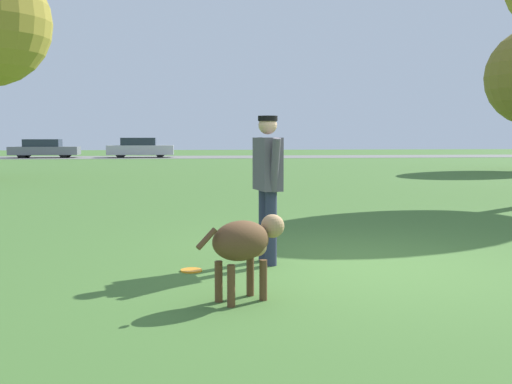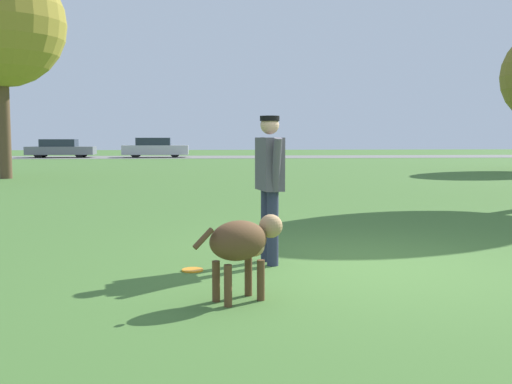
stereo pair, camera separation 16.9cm
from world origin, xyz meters
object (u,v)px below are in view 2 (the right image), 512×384
object	(u,v)px
dog	(243,242)
parked_car_silver	(155,148)
frisbee	(193,270)
tree_far_left	(0,23)
parked_car_grey	(61,149)
person	(270,176)

from	to	relation	value
dog	parked_car_silver	distance (m)	37.50
frisbee	tree_far_left	xyz separation A→B (m)	(-6.81, 15.05, 5.30)
parked_car_grey	tree_far_left	bearing A→B (deg)	-82.99
frisbee	parked_car_silver	bearing A→B (deg)	95.40
frisbee	parked_car_grey	xyz separation A→B (m)	(-9.95, 36.27, 0.62)
person	parked_car_grey	size ratio (longest dim) A/B	0.37
frisbee	parked_car_grey	world-z (taller)	parked_car_grey
tree_far_left	parked_car_grey	xyz separation A→B (m)	(-3.14, 21.22, -4.68)
dog	parked_car_grey	xyz separation A→B (m)	(-10.43, 37.48, 0.11)
parked_car_silver	dog	bearing A→B (deg)	-84.42
frisbee	tree_far_left	distance (m)	17.35
parked_car_grey	parked_car_silver	bearing A→B (deg)	-3.01
tree_far_left	parked_car_silver	xyz separation A→B (m)	(3.40, 21.04, -4.64)
person	parked_car_grey	xyz separation A→B (m)	(-10.83, 35.95, -0.38)
dog	tree_far_left	size ratio (longest dim) A/B	0.11
person	parked_car_grey	bearing A→B (deg)	-173.73
frisbee	parked_car_silver	distance (m)	36.25
frisbee	parked_car_silver	world-z (taller)	parked_car_silver
person	parked_car_silver	size ratio (longest dim) A/B	0.37
dog	parked_car_silver	bearing A→B (deg)	65.44
tree_far_left	parked_car_grey	world-z (taller)	tree_far_left
tree_far_left	parked_car_silver	bearing A→B (deg)	80.82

